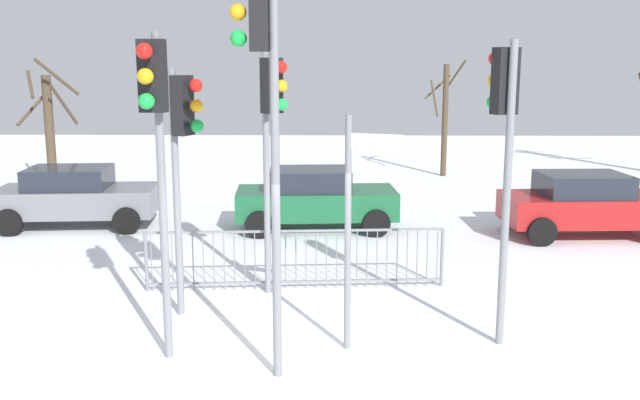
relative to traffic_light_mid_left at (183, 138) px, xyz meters
name	(u,v)px	position (x,y,z in m)	size (l,w,h in m)	color
ground_plane	(286,351)	(1.64, -1.40, -2.84)	(60.00, 60.00, 0.00)	white
traffic_light_mid_left	(183,138)	(0.00, 0.00, 0.00)	(0.54, 0.38, 3.87)	slate
traffic_light_foreground_right	(263,84)	(1.45, -2.18, 0.87)	(0.57, 0.32, 5.08)	slate
traffic_light_rear_left	(155,125)	(0.03, -1.76, 0.34)	(0.34, 0.57, 4.34)	slate
traffic_light_rear_right	(504,124)	(4.63, -0.92, 0.28)	(0.38, 0.54, 4.26)	slate
traffic_light_mid_right	(271,119)	(1.26, 1.07, 0.19)	(0.47, 0.47, 4.14)	slate
direction_sign_post	(352,222)	(2.55, -1.30, -1.01)	(0.75, 0.32, 3.28)	slate
pedestrian_guard_railing	(296,258)	(1.63, 1.40, -2.29)	(5.30, 0.47, 1.07)	slate
car_grey_mid	(75,196)	(-4.02, 6.14, -2.07)	(3.94, 2.21, 1.47)	slate
car_red_trailing	(586,204)	(8.13, 5.42, -2.07)	(3.89, 2.10, 1.47)	maroon
car_green_near	(315,198)	(1.84, 6.01, -2.07)	(3.91, 2.15, 1.47)	#195933
bare_tree_centre	(49,124)	(-6.90, 11.99, -0.83)	(2.01, 2.00, 4.12)	#473828
bare_tree_right	(445,117)	(6.20, 14.35, -0.75)	(1.37, 1.22, 4.08)	#473828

